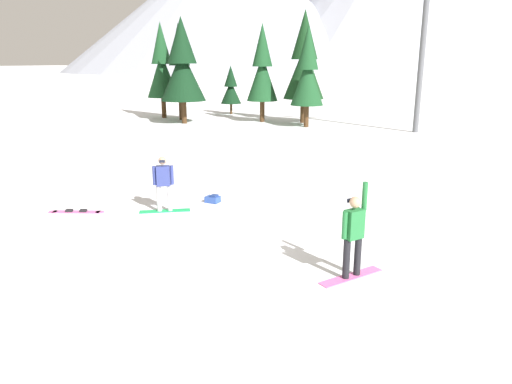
# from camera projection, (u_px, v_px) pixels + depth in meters

# --- Properties ---
(ground_plane) EXTENTS (800.00, 800.00, 0.00)m
(ground_plane) POSITION_uv_depth(u_px,v_px,m) (198.00, 243.00, 12.10)
(ground_plane) COLOR white
(snowboarder_foreground) EXTENTS (1.14, 1.47, 2.06)m
(snowboarder_foreground) POSITION_uv_depth(u_px,v_px,m) (353.00, 234.00, 9.96)
(snowboarder_foreground) COLOR pink
(snowboarder_foreground) RESTS_ON ground_plane
(snowboarder_midground) EXTENTS (1.45, 1.04, 1.71)m
(snowboarder_midground) POSITION_uv_depth(u_px,v_px,m) (163.00, 183.00, 14.45)
(snowboarder_midground) COLOR #19B259
(snowboarder_midground) RESTS_ON ground_plane
(loose_snowboard_far_spare) EXTENTS (1.69, 0.87, 0.09)m
(loose_snowboard_far_spare) POSITION_uv_depth(u_px,v_px,m) (76.00, 212.00, 14.58)
(loose_snowboard_far_spare) COLOR pink
(loose_snowboard_far_spare) RESTS_ON ground_plane
(backpack_blue) EXTENTS (0.53, 0.35, 0.27)m
(backpack_blue) POSITION_uv_depth(u_px,v_px,m) (213.00, 199.00, 15.59)
(backpack_blue) COLOR #2D4C9E
(backpack_blue) RESTS_ON ground_plane
(pine_tree_leaning) EXTENTS (2.27, 2.27, 6.85)m
(pine_tree_leaning) POSITION_uv_depth(u_px,v_px,m) (308.00, 72.00, 32.54)
(pine_tree_leaning) COLOR #472D19
(pine_tree_leaning) RESTS_ON ground_plane
(pine_tree_young) EXTENTS (2.98, 2.98, 8.05)m
(pine_tree_young) POSITION_uv_depth(u_px,v_px,m) (304.00, 62.00, 34.73)
(pine_tree_young) COLOR #472D19
(pine_tree_young) RESTS_ON ground_plane
(pine_tree_twin) EXTENTS (3.26, 3.26, 7.54)m
(pine_tree_twin) POSITION_uv_depth(u_px,v_px,m) (182.00, 66.00, 34.38)
(pine_tree_twin) COLOR #472D19
(pine_tree_twin) RESTS_ON ground_plane
(pine_tree_tall) EXTENTS (2.50, 2.50, 7.27)m
(pine_tree_tall) POSITION_uv_depth(u_px,v_px,m) (180.00, 68.00, 36.62)
(pine_tree_tall) COLOR #472D19
(pine_tree_tall) RESTS_ON ground_plane
(pine_tree_broad) EXTENTS (2.31, 2.31, 7.16)m
(pine_tree_broad) POSITION_uv_depth(u_px,v_px,m) (262.00, 69.00, 35.34)
(pine_tree_broad) COLOR #472D19
(pine_tree_broad) RESTS_ON ground_plane
(pine_tree_short) EXTENTS (2.47, 2.47, 7.45)m
(pine_tree_short) POSITION_uv_depth(u_px,v_px,m) (162.00, 66.00, 37.93)
(pine_tree_short) COLOR #472D19
(pine_tree_short) RESTS_ON ground_plane
(pine_tree_slender) EXTENTS (1.77, 1.77, 4.13)m
(pine_tree_slender) POSITION_uv_depth(u_px,v_px,m) (231.00, 88.00, 41.10)
(pine_tree_slender) COLOR #472D19
(pine_tree_slender) RESTS_ON ground_plane
(ski_lift_tower) EXTENTS (2.81, 0.36, 9.16)m
(ski_lift_tower) POSITION_uv_depth(u_px,v_px,m) (422.00, 49.00, 29.70)
(ski_lift_tower) COLOR #595B60
(ski_lift_tower) RESTS_ON ground_plane
(peak_central_summit) EXTENTS (144.85, 144.85, 56.62)m
(peak_central_summit) POSITION_uv_depth(u_px,v_px,m) (229.00, 2.00, 209.46)
(peak_central_summit) COLOR #9EA3B2
(peak_central_summit) RESTS_ON ground_plane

